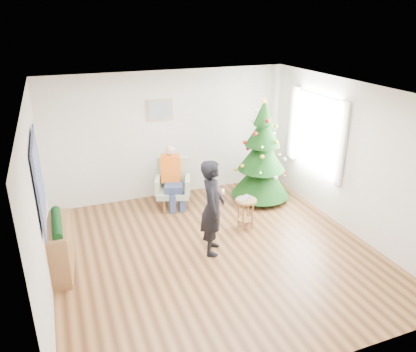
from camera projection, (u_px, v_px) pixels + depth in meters
name	position (u px, v px, depth m)	size (l,w,h in m)	color
floor	(216.00, 252.00, 6.60)	(5.00, 5.00, 0.00)	brown
ceiling	(217.00, 92.00, 5.62)	(5.00, 5.00, 0.00)	white
wall_back	(170.00, 135.00, 8.27)	(5.00, 5.00, 0.00)	silver
wall_front	(313.00, 270.00, 3.95)	(5.00, 5.00, 0.00)	silver
wall_left	(39.00, 205.00, 5.27)	(5.00, 5.00, 0.00)	silver
wall_right	(351.00, 159.00, 6.94)	(5.00, 5.00, 0.00)	silver
window_panel	(316.00, 132.00, 7.72)	(0.04, 1.30, 1.40)	white
curtains	(315.00, 133.00, 7.71)	(0.05, 1.75, 1.50)	white
christmas_tree	(262.00, 155.00, 8.11)	(1.20, 1.20, 2.16)	#3F2816
stool	(246.00, 213.00, 7.24)	(0.38, 0.38, 0.56)	brown
laptop	(246.00, 199.00, 7.13)	(0.31, 0.20, 0.02)	silver
armchair	(173.00, 189.00, 8.08)	(0.80, 0.78, 0.95)	#9CAE8C
seated_person	(172.00, 177.00, 7.93)	(0.46, 0.60, 1.25)	navy
standing_man	(212.00, 208.00, 6.34)	(0.58, 0.38, 1.58)	black
game_controller	(223.00, 191.00, 6.28)	(0.04, 0.13, 0.04)	white
console	(61.00, 248.00, 5.97)	(0.30, 1.00, 0.80)	brown
garland	(57.00, 223.00, 5.81)	(0.14, 0.14, 0.90)	black
tapestry	(39.00, 179.00, 5.45)	(0.03, 1.50, 1.15)	black
framed_picture	(160.00, 110.00, 7.96)	(0.52, 0.05, 0.42)	tan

